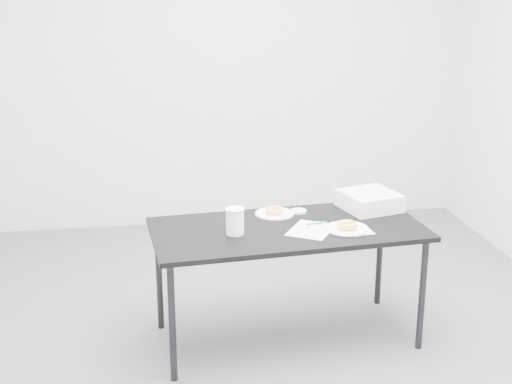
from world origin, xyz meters
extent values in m
plane|color=#4F4F54|center=(0.00, 0.00, 0.00)|extent=(4.00, 4.00, 0.00)
cube|color=silver|center=(0.00, 2.00, 1.35)|extent=(4.00, 0.02, 2.70)
cube|color=black|center=(0.11, -0.09, 0.67)|extent=(1.55, 0.82, 0.03)
cylinder|color=black|center=(-0.56, -0.44, 0.33)|extent=(0.04, 0.04, 0.66)
cylinder|color=black|center=(-0.61, 0.15, 0.33)|extent=(0.04, 0.04, 0.66)
cylinder|color=black|center=(0.82, -0.33, 0.33)|extent=(0.04, 0.04, 0.66)
cylinder|color=black|center=(0.78, 0.25, 0.33)|extent=(0.04, 0.04, 0.66)
cube|color=white|center=(0.22, -0.16, 0.68)|extent=(0.32, 0.34, 0.00)
cube|color=green|center=(0.30, -0.07, 0.69)|extent=(0.06, 0.06, 0.00)
cylinder|color=#0B8364|center=(0.28, -0.08, 0.69)|extent=(0.13, 0.03, 0.01)
cube|color=white|center=(0.46, -0.21, 0.69)|extent=(0.18, 0.18, 0.00)
cylinder|color=white|center=(0.42, -0.19, 0.69)|extent=(0.24, 0.24, 0.01)
torus|color=#DD9446|center=(0.42, -0.19, 0.71)|extent=(0.12, 0.12, 0.04)
cylinder|color=white|center=(0.08, 0.13, 0.69)|extent=(0.23, 0.23, 0.01)
torus|color=#DD9446|center=(0.08, 0.13, 0.71)|extent=(0.13, 0.13, 0.04)
cylinder|color=white|center=(-0.20, -0.15, 0.76)|extent=(0.10, 0.10, 0.15)
cylinder|color=white|center=(0.22, 0.14, 0.69)|extent=(0.10, 0.10, 0.01)
cube|color=white|center=(0.65, 0.14, 0.73)|extent=(0.37, 0.37, 0.10)
camera|label=1|loc=(-0.67, -3.73, 2.04)|focal=50.00mm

